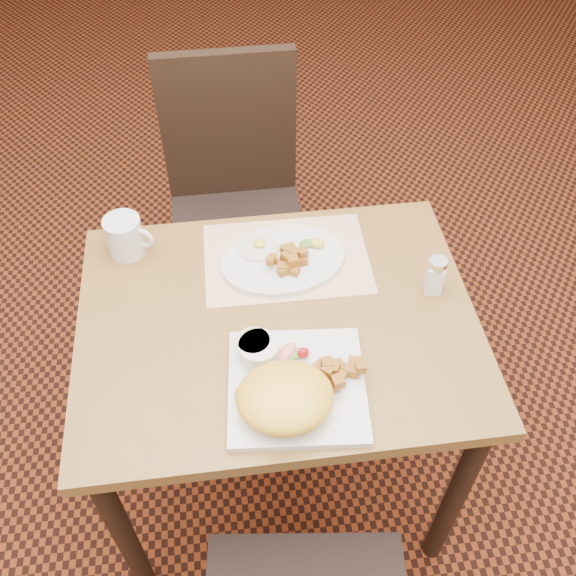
{
  "coord_description": "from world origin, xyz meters",
  "views": [
    {
      "loc": [
        -0.09,
        -0.91,
        1.88
      ],
      "look_at": [
        0.03,
        0.03,
        0.82
      ],
      "focal_mm": 40.0,
      "sensor_mm": 36.0,
      "label": 1
    }
  ],
  "objects_px": {
    "salt_shaker": "(435,275)",
    "coffee_mug": "(126,236)",
    "chair_far": "(235,195)",
    "table": "(278,347)",
    "plate_oval": "(283,260)",
    "plate_square": "(297,386)"
  },
  "relations": [
    {
      "from": "plate_oval",
      "to": "plate_square",
      "type": "bearing_deg",
      "value": -92.68
    },
    {
      "from": "salt_shaker",
      "to": "chair_far",
      "type": "bearing_deg",
      "value": 123.07
    },
    {
      "from": "table",
      "to": "chair_far",
      "type": "xyz_separation_m",
      "value": [
        -0.06,
        0.69,
        -0.1
      ]
    },
    {
      "from": "salt_shaker",
      "to": "table",
      "type": "bearing_deg",
      "value": -173.92
    },
    {
      "from": "plate_oval",
      "to": "salt_shaker",
      "type": "xyz_separation_m",
      "value": [
        0.33,
        -0.13,
        0.04
      ]
    },
    {
      "from": "table",
      "to": "coffee_mug",
      "type": "height_order",
      "value": "coffee_mug"
    },
    {
      "from": "plate_square",
      "to": "table",
      "type": "bearing_deg",
      "value": 95.2
    },
    {
      "from": "chair_far",
      "to": "plate_oval",
      "type": "relative_size",
      "value": 3.19
    },
    {
      "from": "salt_shaker",
      "to": "coffee_mug",
      "type": "relative_size",
      "value": 0.85
    },
    {
      "from": "table",
      "to": "coffee_mug",
      "type": "relative_size",
      "value": 7.65
    },
    {
      "from": "chair_far",
      "to": "plate_oval",
      "type": "height_order",
      "value": "chair_far"
    },
    {
      "from": "table",
      "to": "chair_far",
      "type": "distance_m",
      "value": 0.7
    },
    {
      "from": "salt_shaker",
      "to": "coffee_mug",
      "type": "bearing_deg",
      "value": 162.6
    },
    {
      "from": "table",
      "to": "coffee_mug",
      "type": "xyz_separation_m",
      "value": [
        -0.34,
        0.26,
        0.16
      ]
    },
    {
      "from": "table",
      "to": "salt_shaker",
      "type": "relative_size",
      "value": 9.0
    },
    {
      "from": "chair_far",
      "to": "salt_shaker",
      "type": "distance_m",
      "value": 0.82
    },
    {
      "from": "table",
      "to": "plate_oval",
      "type": "distance_m",
      "value": 0.21
    },
    {
      "from": "chair_far",
      "to": "plate_square",
      "type": "relative_size",
      "value": 3.46
    },
    {
      "from": "table",
      "to": "coffee_mug",
      "type": "bearing_deg",
      "value": 142.45
    },
    {
      "from": "plate_oval",
      "to": "table",
      "type": "bearing_deg",
      "value": -101.22
    },
    {
      "from": "table",
      "to": "plate_square",
      "type": "bearing_deg",
      "value": -84.8
    },
    {
      "from": "chair_far",
      "to": "table",
      "type": "bearing_deg",
      "value": 94.62
    }
  ]
}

